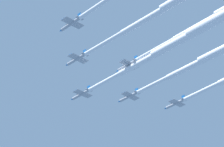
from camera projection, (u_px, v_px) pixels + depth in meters
jet_lead at (174, 43)px, 183.52m from camera, size 8.40×72.42×4.13m
jet_starboard_inner at (220, 51)px, 188.45m from camera, size 8.80×68.12×4.03m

